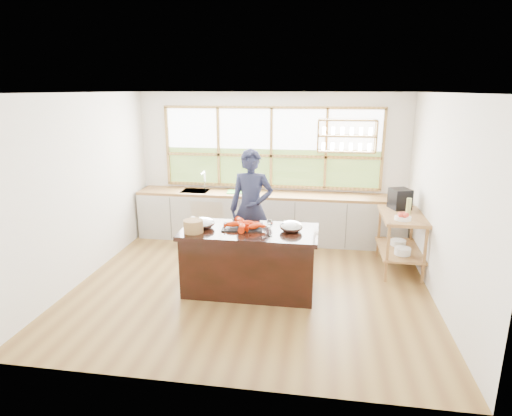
% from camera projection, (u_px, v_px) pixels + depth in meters
% --- Properties ---
extents(ground_plane, '(5.00, 5.00, 0.00)m').
position_uv_depth(ground_plane, '(252.00, 284.00, 6.23)').
color(ground_plane, olive).
extents(room_shell, '(5.02, 4.52, 2.71)m').
position_uv_depth(room_shell, '(259.00, 159.00, 6.25)').
color(room_shell, white).
rests_on(room_shell, ground_plane).
extents(back_counter, '(4.90, 0.63, 0.90)m').
position_uv_depth(back_counter, '(268.00, 217.00, 7.96)').
color(back_counter, beige).
rests_on(back_counter, ground_plane).
extents(right_shelf_unit, '(0.62, 1.10, 0.90)m').
position_uv_depth(right_shelf_unit, '(401.00, 233.00, 6.60)').
color(right_shelf_unit, '#A2793D').
rests_on(right_shelf_unit, ground_plane).
extents(island, '(1.85, 0.90, 0.90)m').
position_uv_depth(island, '(250.00, 260.00, 5.92)').
color(island, black).
rests_on(island, ground_plane).
extents(cook, '(0.68, 0.45, 1.87)m').
position_uv_depth(cook, '(251.00, 209.00, 6.68)').
color(cook, '#1E223D').
rests_on(cook, ground_plane).
extents(potted_plant, '(0.14, 0.11, 0.25)m').
position_uv_depth(potted_plant, '(242.00, 185.00, 7.94)').
color(potted_plant, slate).
rests_on(potted_plant, back_counter).
extents(cutting_board, '(0.43, 0.33, 0.01)m').
position_uv_depth(cutting_board, '(238.00, 192.00, 7.92)').
color(cutting_board, green).
rests_on(cutting_board, back_counter).
extents(espresso_machine, '(0.37, 0.38, 0.32)m').
position_uv_depth(espresso_machine, '(400.00, 199.00, 6.80)').
color(espresso_machine, black).
rests_on(espresso_machine, right_shelf_unit).
extents(wine_bottle, '(0.09, 0.09, 0.28)m').
position_uv_depth(wine_bottle, '(409.00, 208.00, 6.36)').
color(wine_bottle, '#ABB158').
rests_on(wine_bottle, right_shelf_unit).
extents(fruit_bowl, '(0.24, 0.24, 0.11)m').
position_uv_depth(fruit_bowl, '(403.00, 217.00, 6.24)').
color(fruit_bowl, white).
rests_on(fruit_bowl, right_shelf_unit).
extents(slate_board, '(0.59, 0.46, 0.02)m').
position_uv_depth(slate_board, '(243.00, 227.00, 5.89)').
color(slate_board, black).
rests_on(slate_board, island).
extents(lobster_pile, '(0.52, 0.48, 0.08)m').
position_uv_depth(lobster_pile, '(244.00, 224.00, 5.85)').
color(lobster_pile, red).
rests_on(lobster_pile, slate_board).
extents(mixing_bowl_left, '(0.31, 0.31, 0.15)m').
position_uv_depth(mixing_bowl_left, '(203.00, 223.00, 5.88)').
color(mixing_bowl_left, '#BBBDC3').
rests_on(mixing_bowl_left, island).
extents(mixing_bowl_right, '(0.31, 0.31, 0.15)m').
position_uv_depth(mixing_bowl_right, '(291.00, 226.00, 5.73)').
color(mixing_bowl_right, '#BBBDC3').
rests_on(mixing_bowl_right, island).
extents(wine_glass, '(0.08, 0.08, 0.22)m').
position_uv_depth(wine_glass, '(270.00, 224.00, 5.52)').
color(wine_glass, silver).
rests_on(wine_glass, island).
extents(wicker_basket, '(0.26, 0.26, 0.17)m').
position_uv_depth(wicker_basket, '(193.00, 226.00, 5.68)').
color(wicker_basket, '#A37E49').
rests_on(wicker_basket, island).
extents(parchment_roll, '(0.17, 0.31, 0.08)m').
position_uv_depth(parchment_roll, '(193.00, 222.00, 6.03)').
color(parchment_roll, white).
rests_on(parchment_roll, island).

